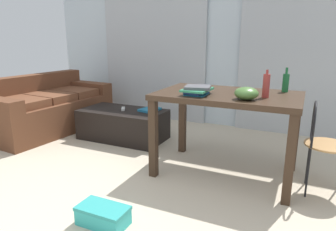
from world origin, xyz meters
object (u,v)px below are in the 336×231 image
object	(u,v)px
book_stack	(197,90)
coffee_table	(123,124)
bottle_far	(286,82)
couch	(47,109)
bottle_near	(266,86)
tv_remote_on_table	(253,92)
craft_table	(227,105)
tv_remote_primary	(123,109)
wire_chair	(321,137)
bowl	(246,93)
magazine	(150,109)
shoebox	(103,215)

from	to	relation	value
book_stack	coffee_table	bearing A→B (deg)	152.24
bottle_far	couch	bearing A→B (deg)	179.30
bottle_near	tv_remote_on_table	distance (m)	0.23
craft_table	tv_remote_primary	bearing A→B (deg)	162.33
wire_chair	book_stack	size ratio (longest dim) A/B	2.63
bowl	wire_chair	bearing A→B (deg)	17.68
bottle_near	tv_remote_primary	world-z (taller)	bottle_near
book_stack	magazine	xyz separation A→B (m)	(-0.91, 0.78, -0.44)
shoebox	couch	bearing A→B (deg)	144.04
craft_table	tv_remote_on_table	size ratio (longest dim) A/B	8.58
craft_table	bowl	world-z (taller)	bowl
magazine	tv_remote_primary	bearing A→B (deg)	-148.55
couch	craft_table	size ratio (longest dim) A/B	1.37
book_stack	shoebox	world-z (taller)	book_stack
bottle_far	bowl	xyz separation A→B (m)	(-0.26, -0.52, -0.04)
coffee_table	tv_remote_primary	xyz separation A→B (m)	(-0.00, 0.02, 0.20)
magazine	shoebox	world-z (taller)	magazine
couch	tv_remote_on_table	distance (m)	2.93
couch	coffee_table	size ratio (longest dim) A/B	1.63
tv_remote_primary	bottle_near	bearing A→B (deg)	-47.56
coffee_table	magazine	bearing A→B (deg)	20.93
bowl	couch	bearing A→B (deg)	168.94
bottle_near	bottle_far	bearing A→B (deg)	70.73
book_stack	magazine	distance (m)	1.28
bottle_near	magazine	world-z (taller)	bottle_near
coffee_table	bottle_near	xyz separation A→B (m)	(1.81, -0.53, 0.70)
craft_table	wire_chair	xyz separation A→B (m)	(0.80, -0.04, -0.19)
craft_table	bottle_near	distance (m)	0.41
bottle_near	shoebox	size ratio (longest dim) A/B	0.65
bowl	tv_remote_primary	xyz separation A→B (m)	(-1.68, 0.70, -0.45)
wire_chair	tv_remote_primary	world-z (taller)	wire_chair
wire_chair	book_stack	distance (m)	1.10
coffee_table	book_stack	bearing A→B (deg)	-27.76
tv_remote_on_table	shoebox	size ratio (longest dim) A/B	0.41
coffee_table	craft_table	world-z (taller)	craft_table
craft_table	shoebox	world-z (taller)	craft_table
couch	bottle_far	size ratio (longest dim) A/B	7.82
wire_chair	tv_remote_primary	xyz separation A→B (m)	(-2.27, 0.51, -0.10)
bowl	shoebox	size ratio (longest dim) A/B	0.54
bottle_near	tv_remote_primary	distance (m)	1.96
bowl	book_stack	xyz separation A→B (m)	(-0.44, 0.03, -0.01)
wire_chair	tv_remote_on_table	size ratio (longest dim) A/B	5.28
coffee_table	wire_chair	bearing A→B (deg)	-12.34
bottle_far	book_stack	xyz separation A→B (m)	(-0.70, -0.49, -0.05)
coffee_table	bowl	world-z (taller)	bowl
bottle_far	shoebox	size ratio (longest dim) A/B	0.62
couch	bottle_near	xyz separation A→B (m)	(3.01, -0.40, 0.59)
craft_table	bottle_far	world-z (taller)	bottle_far
bottle_near	bottle_far	xyz separation A→B (m)	(0.13, 0.36, -0.01)
tv_remote_on_table	shoebox	xyz separation A→B (m)	(-0.77, -1.29, -0.73)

